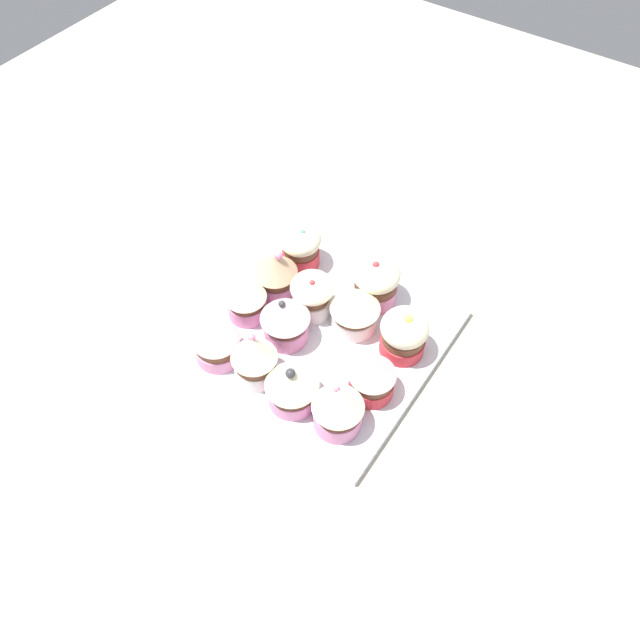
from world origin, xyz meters
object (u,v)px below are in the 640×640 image
object	(u,v)px
baking_tray	(320,336)
cupcake_0	(301,246)
cupcake_2	(246,297)
cupcake_5	(285,319)
cupcake_6	(254,357)
cupcake_7	(376,281)
cupcake_12	(338,407)
cupcake_11	(372,375)
cupcake_10	(404,333)
cupcake_8	(355,307)
cupcake_1	(275,272)
cupcake_4	(312,294)
cupcake_9	(292,385)
cupcake_3	(216,339)

from	to	relation	value
baking_tray	cupcake_0	size ratio (longest dim) A/B	4.41
baking_tray	cupcake_2	size ratio (longest dim) A/B	4.44
cupcake_5	cupcake_6	distance (cm)	6.99
baking_tray	cupcake_7	size ratio (longest dim) A/B	4.01
cupcake_2	cupcake_12	size ratio (longest dim) A/B	0.86
baking_tray	cupcake_5	bearing A→B (deg)	-49.55
cupcake_5	cupcake_11	world-z (taller)	cupcake_5
cupcake_0	cupcake_5	xyz separation A→B (cm)	(11.90, 6.02, 0.42)
cupcake_10	cupcake_11	bearing A→B (deg)	-0.51
cupcake_7	cupcake_10	xyz separation A→B (cm)	(5.35, 7.36, -0.14)
cupcake_7	cupcake_8	distance (cm)	5.49
cupcake_1	cupcake_4	xyz separation A→B (cm)	(0.06, 6.10, -0.50)
cupcake_4	cupcake_11	size ratio (longest dim) A/B	0.95
cupcake_4	cupcake_6	xyz separation A→B (cm)	(12.60, 0.09, 0.66)
cupcake_1	cupcake_9	distance (cm)	17.78
cupcake_3	cupcake_8	bearing A→B (deg)	139.59
cupcake_0	cupcake_9	size ratio (longest dim) A/B	0.94
cupcake_8	cupcake_11	distance (cm)	10.35
cupcake_8	cupcake_10	size ratio (longest dim) A/B	1.00
cupcake_1	cupcake_2	size ratio (longest dim) A/B	1.15
cupcake_10	cupcake_1	bearing A→B (deg)	-86.74
cupcake_2	cupcake_10	size ratio (longest dim) A/B	0.92
cupcake_9	cupcake_6	bearing A→B (deg)	-93.54
cupcake_11	cupcake_10	bearing A→B (deg)	179.49
cupcake_7	cupcake_9	xyz separation A→B (cm)	(19.47, 0.05, -0.11)
cupcake_0	cupcake_2	xyz separation A→B (cm)	(11.71, -0.58, 0.05)
cupcake_5	cupcake_6	bearing A→B (deg)	3.37
cupcake_5	cupcake_6	size ratio (longest dim) A/B	0.94
cupcake_0	cupcake_3	distance (cm)	19.17
baking_tray	cupcake_11	world-z (taller)	cupcake_11
cupcake_2	cupcake_8	xyz separation A→B (cm)	(-6.46, 13.01, 0.38)
cupcake_0	cupcake_9	distance (cm)	22.86
cupcake_2	cupcake_12	xyz separation A→B (cm)	(7.14, 19.24, 0.46)
baking_tray	cupcake_8	size ratio (longest dim) A/B	4.08
cupcake_3	cupcake_10	bearing A→B (deg)	126.37
cupcake_3	cupcake_8	world-z (taller)	cupcake_8
cupcake_1	cupcake_2	bearing A→B (deg)	-8.52
cupcake_3	cupcake_12	world-z (taller)	cupcake_12
cupcake_9	cupcake_10	size ratio (longest dim) A/B	0.98
cupcake_6	cupcake_10	distance (cm)	19.09
cupcake_0	cupcake_7	world-z (taller)	cupcake_7
cupcake_0	cupcake_1	xyz separation A→B (cm)	(6.22, 0.24, 0.46)
cupcake_5	cupcake_8	distance (cm)	9.23
cupcake_6	cupcake_9	size ratio (longest dim) A/B	1.12
cupcake_7	cupcake_12	xyz separation A→B (cm)	(19.08, 6.36, 0.27)
cupcake_9	cupcake_12	bearing A→B (deg)	93.54
cupcake_7	cupcake_6	bearing A→B (deg)	-17.06
cupcake_11	cupcake_5	bearing A→B (deg)	-93.43
cupcake_4	cupcake_7	xyz separation A→B (cm)	(-6.51, 5.96, 0.28)
cupcake_2	baking_tray	bearing A→B (deg)	105.22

